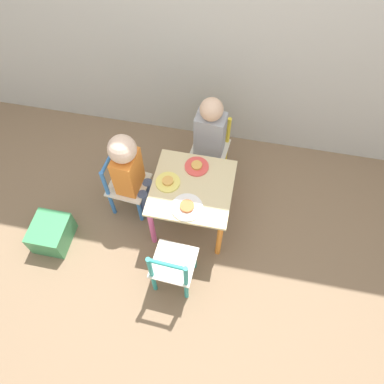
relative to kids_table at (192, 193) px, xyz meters
The scene contains 11 objects.
ground_plane 0.36m from the kids_table, ahead, with size 6.00×6.00×0.00m, color #7F664C.
kids_table is the anchor object (origin of this frame).
chair_yellow 0.49m from the kids_table, 84.74° to the left, with size 0.28×0.28×0.51m.
chair_blue 0.49m from the kids_table, behind, with size 0.28×0.28×0.51m.
chair_teal 0.49m from the kids_table, 92.84° to the right, with size 0.27×0.27×0.51m.
child_back 0.43m from the kids_table, 84.74° to the left, with size 0.21×0.22×0.77m.
child_left 0.43m from the kids_table, behind, with size 0.23×0.21×0.75m.
plate_back 0.18m from the kids_table, 90.00° to the left, with size 0.16×0.16×0.03m.
plate_left 0.18m from the kids_table, behind, with size 0.16×0.16×0.03m.
plate_front 0.18m from the kids_table, 90.00° to the right, with size 0.20×0.20×0.03m.
storage_bin 1.02m from the kids_table, 158.96° to the right, with size 0.24×0.27×0.19m.
Camera 1 is at (0.25, -1.26, 2.43)m, focal length 35.00 mm.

